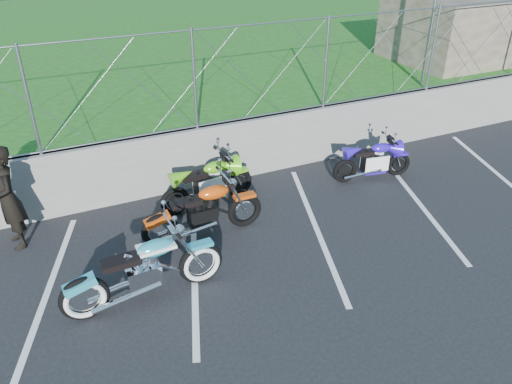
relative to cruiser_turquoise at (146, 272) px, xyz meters
name	(u,v)px	position (x,y,z in m)	size (l,w,h in m)	color
ground	(215,295)	(0.93, -0.36, -0.50)	(90.00, 90.00, 0.00)	black
retaining_wall	(153,166)	(0.93, 3.14, 0.15)	(30.00, 0.22, 1.30)	slate
grass_field	(82,54)	(0.93, 13.14, 0.15)	(30.00, 20.00, 1.30)	#1B5216
stone_building	(477,26)	(11.43, 5.14, 1.70)	(5.00, 3.00, 1.80)	brown
chain_link_fence	(144,87)	(0.93, 3.14, 1.80)	(28.00, 0.03, 2.00)	gray
sign_pole	(432,24)	(8.13, 3.54, 2.30)	(0.08, 0.08, 3.00)	gray
parking_lines	(258,242)	(2.13, 0.64, -0.50)	(18.29, 4.31, 0.01)	silver
cruiser_turquoise	(146,272)	(0.00, 0.00, 0.00)	(2.51, 0.79, 1.24)	black
naked_orange	(205,213)	(1.36, 1.23, -0.01)	(2.28, 0.77, 1.13)	black
sportbike_green	(209,185)	(1.81, 2.24, -0.05)	(2.02, 0.72, 1.04)	black
sportbike_blue	(374,162)	(5.46, 1.79, -0.09)	(1.82, 0.65, 0.95)	black
person_standing	(8,198)	(-1.73, 2.38, 0.43)	(0.68, 0.45, 1.86)	black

